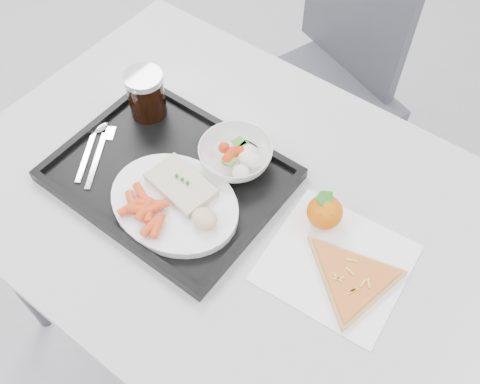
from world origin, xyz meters
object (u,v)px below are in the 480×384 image
object	(u,v)px
chair	(329,66)
pizza_slice	(352,278)
dinner_plate	(175,203)
cola_glass	(146,94)
table	(247,223)
tray	(169,176)
salad_bowl	(236,155)
tangerine	(325,212)

from	to	relation	value
chair	pizza_slice	bearing A→B (deg)	-57.71
dinner_plate	cola_glass	size ratio (longest dim) A/B	2.50
pizza_slice	dinner_plate	bearing A→B (deg)	-168.05
chair	table	bearing A→B (deg)	-74.55
tray	dinner_plate	bearing A→B (deg)	-40.26
chair	salad_bowl	xyz separation A→B (m)	(0.11, -0.61, 0.25)
chair	cola_glass	size ratio (longest dim) A/B	8.61
chair	dinner_plate	distance (m)	0.81
salad_bowl	pizza_slice	distance (m)	0.34
chair	cola_glass	world-z (taller)	chair
dinner_plate	pizza_slice	world-z (taller)	dinner_plate
salad_bowl	pizza_slice	size ratio (longest dim) A/B	0.56
tangerine	dinner_plate	bearing A→B (deg)	-148.39
pizza_slice	cola_glass	bearing A→B (deg)	171.83
tray	salad_bowl	distance (m)	0.14
tangerine	pizza_slice	size ratio (longest dim) A/B	0.28
table	dinner_plate	xyz separation A→B (m)	(-0.11, -0.09, 0.09)
salad_bowl	pizza_slice	bearing A→B (deg)	-14.25
chair	tray	xyz separation A→B (m)	(0.02, -0.72, 0.22)
dinner_plate	pizza_slice	xyz separation A→B (m)	(0.36, 0.08, -0.01)
tangerine	pizza_slice	world-z (taller)	tangerine
tangerine	cola_glass	bearing A→B (deg)	179.40
salad_bowl	tangerine	bearing A→B (deg)	-1.63
table	dinner_plate	distance (m)	0.17
salad_bowl	tangerine	world-z (taller)	tangerine
chair	cola_glass	bearing A→B (deg)	-102.34
tray	chair	bearing A→B (deg)	91.49
tray	cola_glass	world-z (taller)	cola_glass
table	pizza_slice	bearing A→B (deg)	-4.39
cola_glass	pizza_slice	bearing A→B (deg)	-8.17
table	chair	bearing A→B (deg)	105.45
table	tangerine	bearing A→B (deg)	22.17
chair	salad_bowl	bearing A→B (deg)	-79.85
cola_glass	salad_bowl	bearing A→B (deg)	0.34
dinner_plate	tangerine	size ratio (longest dim) A/B	3.47
salad_bowl	tangerine	xyz separation A→B (m)	(0.22, -0.01, -0.00)
tray	pizza_slice	size ratio (longest dim) A/B	1.65
tray	cola_glass	bearing A→B (deg)	145.14
chair	pizza_slice	size ratio (longest dim) A/B	3.40
dinner_plate	tray	bearing A→B (deg)	139.74
dinner_plate	salad_bowl	world-z (taller)	salad_bowl
table	salad_bowl	world-z (taller)	salad_bowl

